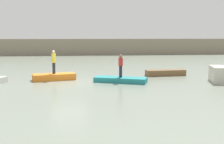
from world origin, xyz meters
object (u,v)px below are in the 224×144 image
(rowboat_brown, at_px, (165,73))
(person_red_shirt, at_px, (121,64))
(rowboat_teal, at_px, (121,80))
(person_yellow_shirt, at_px, (54,61))
(rowboat_orange, at_px, (54,77))

(rowboat_brown, height_order, person_red_shirt, person_red_shirt)
(rowboat_teal, bearing_deg, person_red_shirt, -68.59)
(person_red_shirt, bearing_deg, rowboat_teal, 90.00)
(person_yellow_shirt, bearing_deg, rowboat_brown, 9.09)
(rowboat_orange, height_order, person_red_shirt, person_red_shirt)
(rowboat_brown, bearing_deg, rowboat_orange, -176.45)
(rowboat_orange, distance_m, person_yellow_shirt, 1.21)
(rowboat_orange, height_order, rowboat_brown, rowboat_brown)
(rowboat_brown, distance_m, person_red_shirt, 5.18)
(rowboat_orange, distance_m, person_red_shirt, 5.16)
(person_red_shirt, bearing_deg, person_yellow_shirt, 162.66)
(rowboat_teal, distance_m, person_yellow_shirt, 5.21)
(rowboat_teal, xyz_separation_m, person_yellow_shirt, (-4.82, 1.51, 1.27))
(rowboat_orange, height_order, rowboat_teal, rowboat_orange)
(rowboat_brown, xyz_separation_m, person_yellow_shirt, (-8.95, -1.43, 1.21))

